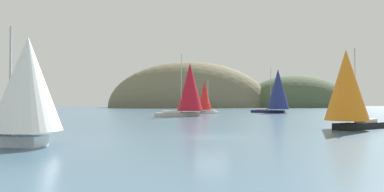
{
  "coord_description": "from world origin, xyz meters",
  "views": [
    {
      "loc": [
        -2.91,
        -24.44,
        2.76
      ],
      "look_at": [
        0.0,
        28.0,
        3.76
      ],
      "focal_mm": 29.29,
      "sensor_mm": 36.0,
      "label": 1
    }
  ],
  "objects_px": {
    "sailboat_orange_sail": "(347,87)",
    "sailboat_white_mainsail": "(26,86)",
    "sailboat_navy_sail": "(278,90)",
    "sailboat_crimson_sail": "(189,88)",
    "sailboat_red_spinnaker": "(205,96)",
    "channel_buoy": "(26,116)"
  },
  "relations": [
    {
      "from": "sailboat_white_mainsail",
      "to": "channel_buoy",
      "type": "xyz_separation_m",
      "value": [
        -16.39,
        35.6,
        -3.35
      ]
    },
    {
      "from": "sailboat_orange_sail",
      "to": "sailboat_navy_sail",
      "type": "height_order",
      "value": "sailboat_navy_sail"
    },
    {
      "from": "sailboat_white_mainsail",
      "to": "sailboat_red_spinnaker",
      "type": "height_order",
      "value": "sailboat_red_spinnaker"
    },
    {
      "from": "sailboat_white_mainsail",
      "to": "sailboat_crimson_sail",
      "type": "relative_size",
      "value": 0.63
    },
    {
      "from": "sailboat_orange_sail",
      "to": "channel_buoy",
      "type": "bearing_deg",
      "value": 149.18
    },
    {
      "from": "sailboat_orange_sail",
      "to": "channel_buoy",
      "type": "distance_m",
      "value": 49.86
    },
    {
      "from": "sailboat_red_spinnaker",
      "to": "channel_buoy",
      "type": "distance_m",
      "value": 38.02
    },
    {
      "from": "sailboat_crimson_sail",
      "to": "channel_buoy",
      "type": "bearing_deg",
      "value": -170.27
    },
    {
      "from": "sailboat_red_spinnaker",
      "to": "channel_buoy",
      "type": "bearing_deg",
      "value": -150.15
    },
    {
      "from": "sailboat_orange_sail",
      "to": "sailboat_red_spinnaker",
      "type": "distance_m",
      "value": 45.39
    },
    {
      "from": "sailboat_navy_sail",
      "to": "sailboat_crimson_sail",
      "type": "bearing_deg",
      "value": -144.77
    },
    {
      "from": "sailboat_orange_sail",
      "to": "channel_buoy",
      "type": "xyz_separation_m",
      "value": [
        -42.69,
        25.47,
        -3.83
      ]
    },
    {
      "from": "sailboat_crimson_sail",
      "to": "sailboat_white_mainsail",
      "type": "bearing_deg",
      "value": -106.54
    },
    {
      "from": "sailboat_white_mainsail",
      "to": "sailboat_navy_sail",
      "type": "bearing_deg",
      "value": 58.38
    },
    {
      "from": "sailboat_white_mainsail",
      "to": "sailboat_navy_sail",
      "type": "xyz_separation_m",
      "value": [
        34.84,
        56.58,
        2.02
      ]
    },
    {
      "from": "sailboat_navy_sail",
      "to": "channel_buoy",
      "type": "distance_m",
      "value": 55.62
    },
    {
      "from": "sailboat_red_spinnaker",
      "to": "sailboat_white_mainsail",
      "type": "bearing_deg",
      "value": -106.8
    },
    {
      "from": "sailboat_red_spinnaker",
      "to": "sailboat_crimson_sail",
      "type": "xyz_separation_m",
      "value": [
        -4.42,
        -13.96,
        1.3
      ]
    },
    {
      "from": "sailboat_orange_sail",
      "to": "sailboat_crimson_sail",
      "type": "xyz_separation_m",
      "value": [
        -14.29,
        30.34,
        1.16
      ]
    },
    {
      "from": "sailboat_orange_sail",
      "to": "sailboat_crimson_sail",
      "type": "height_order",
      "value": "sailboat_crimson_sail"
    },
    {
      "from": "sailboat_white_mainsail",
      "to": "channel_buoy",
      "type": "distance_m",
      "value": 39.33
    },
    {
      "from": "sailboat_orange_sail",
      "to": "sailboat_white_mainsail",
      "type": "xyz_separation_m",
      "value": [
        -26.3,
        -10.13,
        -0.48
      ]
    }
  ]
}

